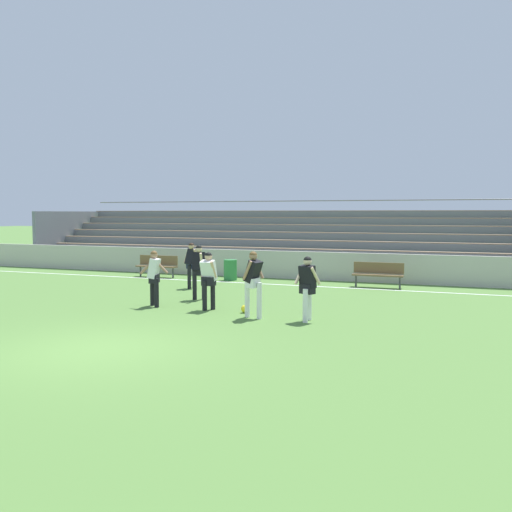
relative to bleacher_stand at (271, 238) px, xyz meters
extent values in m
plane|color=#517A38|center=(2.03, -16.17, -1.46)|extent=(160.00, 160.00, 0.00)
cube|color=white|center=(2.03, -5.61, -1.46)|extent=(44.00, 0.12, 0.01)
cube|color=#BCB7AD|center=(2.03, -3.68, -0.89)|extent=(48.00, 0.16, 1.13)
cube|color=#897051|center=(0.00, -2.61, -1.12)|extent=(23.92, 0.36, 0.08)
cube|color=slate|center=(0.00, -2.81, -1.29)|extent=(23.92, 0.04, 0.35)
cube|color=#897051|center=(0.00, -1.86, -0.77)|extent=(23.92, 0.36, 0.08)
cube|color=slate|center=(0.00, -2.06, -0.94)|extent=(23.92, 0.04, 0.35)
cube|color=#897051|center=(0.00, -1.11, -0.42)|extent=(23.92, 0.36, 0.08)
cube|color=slate|center=(0.00, -1.31, -0.60)|extent=(23.92, 0.04, 0.35)
cube|color=#897051|center=(0.00, -0.36, -0.08)|extent=(23.92, 0.36, 0.08)
cube|color=slate|center=(0.00, -0.56, -0.25)|extent=(23.92, 0.04, 0.35)
cube|color=#897051|center=(0.00, 0.39, 0.27)|extent=(23.92, 0.36, 0.08)
cube|color=slate|center=(0.00, 0.19, 0.10)|extent=(23.92, 0.04, 0.35)
cube|color=#897051|center=(0.00, 1.15, 0.61)|extent=(23.92, 0.36, 0.08)
cube|color=slate|center=(0.00, 0.95, 0.44)|extent=(23.92, 0.04, 0.35)
cube|color=#897051|center=(0.00, 1.90, 0.96)|extent=(23.92, 0.36, 0.08)
cube|color=slate|center=(0.00, 1.70, 0.79)|extent=(23.92, 0.04, 0.35)
cube|color=#897051|center=(0.00, 2.65, 1.31)|extent=(23.92, 0.36, 0.08)
cube|color=slate|center=(0.00, 2.45, 1.13)|extent=(23.92, 0.04, 0.35)
cube|color=slate|center=(-11.86, 0.02, -0.08)|extent=(0.20, 5.61, 2.77)
cylinder|color=slate|center=(0.00, 2.90, 1.86)|extent=(23.92, 0.06, 0.06)
cube|color=brown|center=(-3.27, -5.13, -1.01)|extent=(1.80, 0.40, 0.06)
cube|color=brown|center=(-3.27, -4.95, -0.76)|extent=(1.80, 0.05, 0.40)
cylinder|color=#47474C|center=(-4.05, -5.13, -1.24)|extent=(0.07, 0.07, 0.45)
cylinder|color=#47474C|center=(-2.49, -5.13, -1.24)|extent=(0.07, 0.07, 0.45)
cube|color=brown|center=(5.87, -5.13, -1.01)|extent=(1.80, 0.40, 0.06)
cube|color=brown|center=(5.87, -4.95, -0.76)|extent=(1.80, 0.05, 0.40)
cylinder|color=#47474C|center=(5.09, -5.13, -1.24)|extent=(0.07, 0.07, 0.45)
cylinder|color=#47474C|center=(6.65, -5.13, -1.24)|extent=(0.07, 0.07, 0.45)
cylinder|color=#2D7F3D|center=(0.04, -4.98, -1.05)|extent=(0.53, 0.53, 0.82)
cylinder|color=black|center=(2.24, -11.29, -1.05)|extent=(0.13, 0.13, 0.82)
cylinder|color=black|center=(2.09, -11.50, -1.05)|extent=(0.13, 0.13, 0.82)
cube|color=black|center=(2.17, -11.40, -0.66)|extent=(0.36, 0.22, 0.24)
cube|color=white|center=(2.17, -11.40, -0.36)|extent=(0.38, 0.37, 0.60)
cylinder|color=#D6A884|center=(2.35, -11.47, -0.32)|extent=(0.08, 0.32, 0.49)
cylinder|color=#D6A884|center=(1.99, -11.32, -0.32)|extent=(0.08, 0.32, 0.49)
sphere|color=#D6A884|center=(2.17, -11.40, 0.02)|extent=(0.21, 0.21, 0.21)
sphere|color=black|center=(2.17, -11.40, 0.05)|extent=(0.20, 0.20, 0.20)
cylinder|color=white|center=(3.92, -12.09, -1.00)|extent=(0.13, 0.13, 0.93)
cylinder|color=white|center=(3.56, -12.01, -1.00)|extent=(0.13, 0.13, 0.93)
cube|color=white|center=(3.74, -12.05, -0.55)|extent=(0.28, 0.39, 0.24)
cube|color=black|center=(3.74, -12.05, -0.25)|extent=(0.45, 0.45, 0.60)
cylinder|color=#A87A5B|center=(3.66, -12.25, -0.22)|extent=(0.30, 0.13, 0.50)
cylinder|color=#A87A5B|center=(3.82, -11.85, -0.22)|extent=(0.30, 0.13, 0.50)
sphere|color=#A87A5B|center=(3.74, -12.05, 0.13)|extent=(0.21, 0.21, 0.21)
sphere|color=brown|center=(3.74, -12.05, 0.15)|extent=(0.20, 0.20, 0.20)
cylinder|color=black|center=(-0.32, -7.82, -1.04)|extent=(0.13, 0.13, 0.84)
cylinder|color=black|center=(-0.31, -7.46, -1.04)|extent=(0.13, 0.13, 0.84)
cube|color=#232847|center=(-0.31, -7.64, -0.64)|extent=(0.42, 0.35, 0.24)
cube|color=black|center=(-0.31, -7.64, -0.34)|extent=(0.50, 0.50, 0.60)
cylinder|color=#D6A884|center=(-0.52, -7.61, -0.30)|extent=(0.17, 0.27, 0.51)
cylinder|color=#D6A884|center=(-0.10, -7.67, -0.30)|extent=(0.17, 0.27, 0.51)
sphere|color=#D6A884|center=(-0.31, -7.64, 0.04)|extent=(0.21, 0.21, 0.21)
sphere|color=black|center=(-0.31, -7.64, 0.07)|extent=(0.20, 0.20, 0.20)
cylinder|color=black|center=(0.59, -11.53, -1.05)|extent=(0.13, 0.13, 0.82)
cylinder|color=black|center=(0.32, -11.31, -1.05)|extent=(0.13, 0.13, 0.82)
cube|color=black|center=(0.45, -11.42, -0.66)|extent=(0.29, 0.40, 0.24)
cube|color=white|center=(0.45, -11.42, -0.36)|extent=(0.39, 0.44, 0.59)
cylinder|color=#A87A5B|center=(0.31, -11.57, -0.32)|extent=(0.43, 0.16, 0.42)
cylinder|color=#A87A5B|center=(0.60, -11.27, -0.32)|extent=(0.43, 0.16, 0.42)
sphere|color=#A87A5B|center=(0.45, -11.42, 0.03)|extent=(0.21, 0.21, 0.21)
sphere|color=brown|center=(0.45, -11.42, 0.05)|extent=(0.20, 0.20, 0.20)
cylinder|color=white|center=(5.14, -11.78, -1.05)|extent=(0.13, 0.13, 0.83)
cylinder|color=white|center=(5.15, -12.14, -1.05)|extent=(0.13, 0.13, 0.83)
cube|color=black|center=(5.14, -11.96, -0.65)|extent=(0.42, 0.35, 0.24)
cube|color=black|center=(5.14, -11.96, -0.35)|extent=(0.46, 0.41, 0.58)
cylinder|color=beige|center=(5.35, -11.99, -0.31)|extent=(0.22, 0.36, 0.47)
cylinder|color=beige|center=(4.93, -11.94, -0.31)|extent=(0.22, 0.36, 0.47)
sphere|color=beige|center=(5.14, -11.96, 0.03)|extent=(0.21, 0.21, 0.21)
sphere|color=black|center=(5.14, -11.96, 0.05)|extent=(0.20, 0.20, 0.20)
cylinder|color=black|center=(0.99, -9.95, -1.01)|extent=(0.13, 0.13, 0.91)
cylinder|color=black|center=(1.20, -9.75, -1.01)|extent=(0.13, 0.13, 0.91)
cube|color=black|center=(1.10, -9.85, -0.57)|extent=(0.41, 0.31, 0.24)
cube|color=black|center=(1.10, -9.85, -0.27)|extent=(0.46, 0.42, 0.59)
cylinder|color=beige|center=(0.95, -9.71, -0.23)|extent=(0.15, 0.29, 0.51)
cylinder|color=beige|center=(1.24, -9.98, -0.23)|extent=(0.15, 0.29, 0.51)
sphere|color=beige|center=(1.10, -9.85, 0.11)|extent=(0.21, 0.21, 0.21)
sphere|color=black|center=(1.10, -9.85, 0.14)|extent=(0.20, 0.20, 0.20)
sphere|color=yellow|center=(3.28, -11.46, -1.35)|extent=(0.22, 0.22, 0.22)
camera|label=1|loc=(8.74, -25.01, 1.23)|focal=38.54mm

